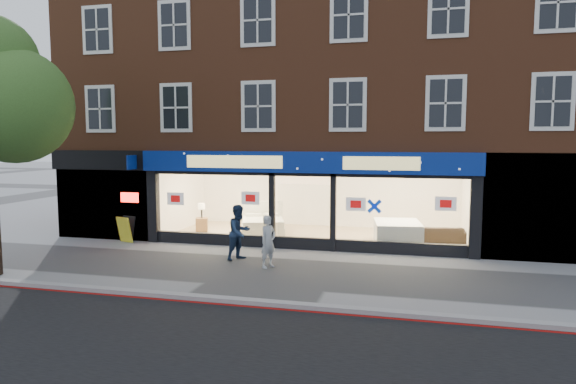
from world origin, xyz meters
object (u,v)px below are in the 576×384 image
at_px(a_board, 126,229).
at_px(pedestrian_blue, 239,232).
at_px(mattress_stack, 397,233).
at_px(pedestrian_grey, 268,242).
at_px(display_bed, 263,224).
at_px(sofa, 441,234).

xyz_separation_m(a_board, pedestrian_blue, (4.87, -1.56, 0.38)).
bearing_deg(mattress_stack, pedestrian_grey, -131.95).
distance_m(a_board, pedestrian_blue, 5.13).
xyz_separation_m(display_bed, sofa, (6.64, -0.17, -0.05)).
bearing_deg(pedestrian_grey, display_bed, 48.60).
distance_m(sofa, pedestrian_grey, 6.84).
xyz_separation_m(mattress_stack, sofa, (1.50, 0.71, -0.11)).
bearing_deg(display_bed, mattress_stack, -28.30).
height_order(a_board, pedestrian_grey, pedestrian_grey).
bearing_deg(pedestrian_blue, a_board, 100.30).
distance_m(mattress_stack, a_board, 9.67).
xyz_separation_m(mattress_stack, pedestrian_blue, (-4.66, -3.20, 0.37)).
relative_size(display_bed, pedestrian_grey, 1.59).
relative_size(mattress_stack, pedestrian_blue, 1.24).
xyz_separation_m(a_board, pedestrian_grey, (6.01, -2.28, 0.29)).
xyz_separation_m(mattress_stack, a_board, (-9.53, -1.64, -0.01)).
relative_size(mattress_stack, a_board, 2.24).
bearing_deg(pedestrian_blue, sofa, -29.54).
xyz_separation_m(sofa, pedestrian_blue, (-6.16, -3.91, 0.48)).
bearing_deg(mattress_stack, display_bed, 170.35).
bearing_deg(pedestrian_grey, pedestrian_blue, 87.57).
height_order(sofa, pedestrian_grey, pedestrian_grey).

